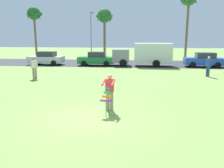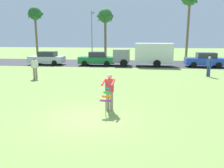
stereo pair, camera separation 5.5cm
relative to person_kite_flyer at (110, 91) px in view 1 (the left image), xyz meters
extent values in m
plane|color=olive|center=(-0.78, -1.12, -0.95)|extent=(120.00, 120.00, 0.00)
cube|color=#2D2D33|center=(-0.78, 18.81, -0.95)|extent=(120.00, 8.00, 0.01)
cylinder|color=gray|center=(0.09, 0.01, -0.50)|extent=(0.16, 0.16, 0.90)
cylinder|color=gray|center=(-0.09, 0.03, -0.50)|extent=(0.16, 0.16, 0.90)
cube|color=red|center=(0.00, 0.02, 0.25)|extent=(0.38, 0.26, 0.60)
sphere|color=tan|center=(0.00, 0.02, 0.67)|extent=(0.22, 0.22, 0.22)
cylinder|color=red|center=(0.20, -0.25, 0.43)|extent=(0.15, 0.59, 0.24)
cylinder|color=red|center=(-0.24, -0.20, 0.43)|extent=(0.15, 0.59, 0.24)
cube|color=blue|center=(-0.04, -0.29, 0.16)|extent=(0.23, 0.15, 0.12)
cube|color=green|center=(-0.05, -0.45, 0.02)|extent=(0.33, 0.16, 0.12)
cube|color=orange|center=(-0.06, -0.61, -0.12)|extent=(0.42, 0.16, 0.12)
cube|color=purple|center=(-0.07, -0.78, -0.25)|extent=(0.52, 0.16, 0.12)
cylinder|color=green|center=(-0.07, -0.78, -0.60)|extent=(0.04, 0.04, 0.69)
cube|color=silver|center=(-9.73, 16.41, -0.31)|extent=(4.25, 1.82, 0.76)
cube|color=#282D38|center=(-9.58, 16.41, 0.35)|extent=(2.05, 1.45, 0.60)
cylinder|color=black|center=(-11.05, 15.64, -0.63)|extent=(0.65, 0.24, 0.64)
cylinder|color=black|center=(-11.01, 17.25, -0.63)|extent=(0.65, 0.24, 0.64)
cylinder|color=black|center=(-8.45, 15.57, -0.63)|extent=(0.65, 0.24, 0.64)
cylinder|color=black|center=(-8.40, 17.18, -0.63)|extent=(0.65, 0.24, 0.64)
cube|color=#1E7238|center=(-3.56, 16.41, -0.31)|extent=(4.24, 1.79, 0.76)
cube|color=#282D38|center=(-3.41, 16.41, 0.35)|extent=(2.05, 1.44, 0.60)
cylinder|color=black|center=(-4.85, 15.57, -0.63)|extent=(0.64, 0.23, 0.64)
cylinder|color=black|center=(-4.88, 17.19, -0.63)|extent=(0.64, 0.23, 0.64)
cylinder|color=black|center=(-2.24, 15.63, -0.63)|extent=(0.64, 0.23, 0.64)
cylinder|color=black|center=(-2.28, 17.25, -0.63)|extent=(0.64, 0.23, 0.64)
cube|color=gray|center=(-0.63, 16.51, 0.22)|extent=(1.87, 1.96, 1.50)
cube|color=silver|center=(3.07, 16.38, 0.57)|extent=(4.27, 2.15, 2.20)
cylinder|color=black|center=(-0.31, 15.58, -0.53)|extent=(0.85, 0.31, 0.84)
cylinder|color=black|center=(-0.24, 17.42, -0.53)|extent=(0.85, 0.31, 0.84)
cylinder|color=black|center=(3.39, 15.45, -0.53)|extent=(0.85, 0.31, 0.84)
cylinder|color=black|center=(3.46, 17.29, -0.53)|extent=(0.85, 0.31, 0.84)
cube|color=#2347B7|center=(8.71, 16.41, -0.31)|extent=(4.23, 1.79, 0.76)
cube|color=#282D38|center=(8.86, 16.41, 0.35)|extent=(2.04, 1.43, 0.60)
cylinder|color=black|center=(7.40, 15.63, -0.63)|extent=(0.64, 0.23, 0.64)
cylinder|color=black|center=(7.43, 17.24, -0.63)|extent=(0.64, 0.23, 0.64)
cylinder|color=black|center=(10.00, 15.58, -0.63)|extent=(0.64, 0.23, 0.64)
cylinder|color=black|center=(10.03, 17.19, -0.63)|extent=(0.64, 0.23, 0.64)
cylinder|color=brown|center=(-15.57, 26.77, 2.47)|extent=(0.36, 0.36, 6.84)
sphere|color=#236028|center=(-15.57, 26.77, 6.09)|extent=(2.10, 2.10, 2.10)
cone|color=#236028|center=(-14.62, 26.77, 5.64)|extent=(0.44, 1.56, 1.28)
cone|color=#236028|center=(-15.28, 27.67, 5.64)|extent=(1.62, 0.90, 1.28)
cone|color=#236028|center=(-16.34, 27.32, 5.64)|extent=(1.27, 1.52, 1.28)
cone|color=#236028|center=(-16.34, 26.21, 5.64)|extent=(1.27, 1.52, 1.28)
cone|color=#236028|center=(-15.28, 25.86, 5.64)|extent=(1.62, 0.90, 1.28)
cylinder|color=brown|center=(-3.67, 24.54, 2.15)|extent=(0.36, 0.36, 6.19)
sphere|color=#2D6B2D|center=(-3.67, 24.54, 5.44)|extent=(2.10, 2.10, 2.10)
cone|color=#2D6B2D|center=(-2.72, 24.54, 4.99)|extent=(0.44, 1.56, 1.28)
cone|color=#2D6B2D|center=(-3.38, 25.44, 4.99)|extent=(1.62, 0.90, 1.28)
cone|color=#2D6B2D|center=(-4.44, 25.10, 4.99)|extent=(1.27, 1.52, 1.28)
cone|color=#2D6B2D|center=(-4.44, 23.98, 4.99)|extent=(1.27, 1.52, 1.28)
cone|color=#2D6B2D|center=(-3.38, 23.64, 4.99)|extent=(1.62, 0.90, 1.28)
cylinder|color=brown|center=(8.56, 25.57, 3.34)|extent=(0.36, 0.36, 8.58)
cone|color=#2D6B2D|center=(9.51, 25.57, 7.38)|extent=(0.44, 1.56, 1.28)
cone|color=#2D6B2D|center=(8.85, 26.47, 7.38)|extent=(1.62, 0.90, 1.28)
cone|color=#2D6B2D|center=(7.79, 26.13, 7.38)|extent=(1.27, 1.52, 1.28)
cone|color=#2D6B2D|center=(7.79, 25.01, 7.38)|extent=(1.27, 1.52, 1.28)
cone|color=#2D6B2D|center=(8.85, 24.67, 7.38)|extent=(1.62, 0.90, 1.28)
cylinder|color=#9E9EA3|center=(-5.61, 23.87, 2.55)|extent=(0.16, 0.16, 7.00)
cylinder|color=#9E9EA3|center=(-5.61, 24.57, 5.95)|extent=(0.10, 1.40, 0.10)
cube|color=#4C4C51|center=(-5.61, 25.22, 5.91)|extent=(0.24, 0.44, 0.16)
cylinder|color=#384772|center=(7.34, 9.86, -0.50)|extent=(0.16, 0.16, 0.90)
cylinder|color=#384772|center=(7.24, 10.01, -0.50)|extent=(0.16, 0.16, 0.90)
cube|color=#2D4CA5|center=(7.29, 9.93, 0.25)|extent=(0.38, 0.42, 0.60)
sphere|color=beige|center=(7.29, 9.93, 0.67)|extent=(0.22, 0.22, 0.22)
cylinder|color=#2D4CA5|center=(7.42, 9.73, 0.21)|extent=(0.09, 0.09, 0.58)
cylinder|color=#2D4CA5|center=(7.16, 10.13, 0.21)|extent=(0.09, 0.09, 0.58)
cylinder|color=gray|center=(-6.93, 7.40, -0.50)|extent=(0.16, 0.16, 0.90)
cylinder|color=gray|center=(-7.09, 7.34, -0.50)|extent=(0.16, 0.16, 0.90)
cube|color=silver|center=(-7.01, 7.37, 0.25)|extent=(0.41, 0.33, 0.60)
sphere|color=#9E7051|center=(-7.01, 7.37, 0.67)|extent=(0.22, 0.22, 0.22)
cylinder|color=silver|center=(-6.79, 7.46, 0.21)|extent=(0.09, 0.09, 0.58)
cylinder|color=silver|center=(-7.23, 7.29, 0.21)|extent=(0.09, 0.09, 0.58)
camera|label=1|loc=(1.19, -9.98, 2.44)|focal=36.29mm
camera|label=2|loc=(1.25, -9.98, 2.44)|focal=36.29mm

